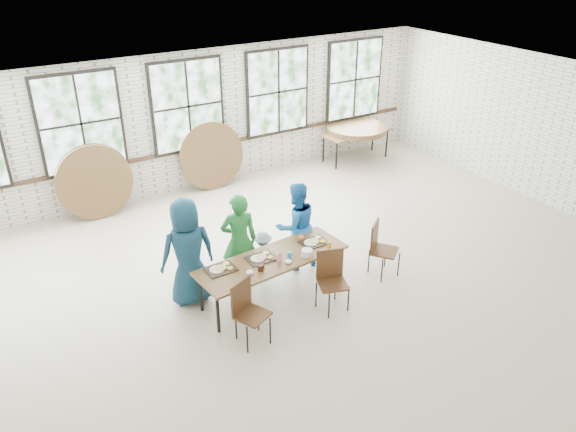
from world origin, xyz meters
name	(u,v)px	position (x,y,z in m)	size (l,w,h in m)	color
room	(188,108)	(0.00, 4.44, 1.83)	(12.00, 12.00, 12.00)	#C0B499
dining_table	(272,261)	(-0.62, -0.16, 0.69)	(2.46, 1.00, 0.74)	brown
chair_near_left	(247,307)	(-1.42, -0.82, 0.56)	(0.55, 0.54, 0.95)	#472B17
chair_near_right	(331,275)	(0.04, -0.78, 0.56)	(0.53, 0.52, 0.95)	#472B17
chair_spare	(379,244)	(1.25, -0.45, 0.56)	(0.58, 0.58, 0.95)	#472B17
adult_teal	(188,252)	(-1.72, 0.49, 0.87)	(0.85, 0.55, 1.73)	navy
adult_green	(239,241)	(-0.86, 0.49, 0.80)	(0.59, 0.39, 1.61)	#1C6B2A
toddler	(263,254)	(-0.43, 0.49, 0.41)	(0.53, 0.31, 0.82)	#162245
adult_blue	(296,226)	(0.21, 0.49, 0.77)	(0.75, 0.58, 1.54)	blue
storage_table	(356,133)	(4.13, 3.91, 0.69)	(1.86, 0.90, 0.74)	brown
tabletop_clutter	(279,256)	(-0.52, -0.20, 0.77)	(2.05, 0.58, 0.11)	black
round_tops_stacked	(356,129)	(4.13, 3.91, 0.80)	(1.50, 1.50, 0.13)	brown
round_tops_leaning	(137,173)	(-1.33, 4.19, 0.74)	(4.06, 0.38, 1.50)	brown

